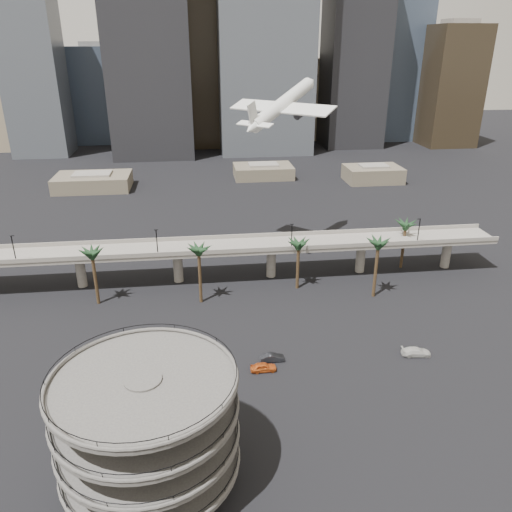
{
  "coord_description": "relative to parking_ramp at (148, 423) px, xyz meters",
  "views": [
    {
      "loc": [
        -5.77,
        -52.32,
        51.89
      ],
      "look_at": [
        4.06,
        28.0,
        17.12
      ],
      "focal_mm": 35.0,
      "sensor_mm": 36.0,
      "label": 1
    }
  ],
  "objects": [
    {
      "name": "overpass",
      "position": [
        13.0,
        59.0,
        -2.5
      ],
      "size": [
        130.0,
        9.3,
        14.7
      ],
      "color": "gray",
      "rests_on": "ground"
    },
    {
      "name": "airborne_jet",
      "position": [
        28.25,
        72.0,
        28.51
      ],
      "size": [
        23.34,
        24.38,
        12.13
      ],
      "rotation": [
        0.0,
        -0.31,
        0.84
      ],
      "color": "white",
      "rests_on": "ground"
    },
    {
      "name": "car_a",
      "position": [
        17.1,
        21.8,
        -9.07
      ],
      "size": [
        4.5,
        1.86,
        1.53
      ],
      "primitive_type": "imported",
      "rotation": [
        0.0,
        0.0,
        1.58
      ],
      "color": "#C7561C",
      "rests_on": "ground"
    },
    {
      "name": "car_b",
      "position": [
        19.02,
        24.49,
        -9.12
      ],
      "size": [
        4.33,
        1.51,
        1.43
      ],
      "primitive_type": "imported",
      "rotation": [
        0.0,
        0.0,
        1.57
      ],
      "color": "black",
      "rests_on": "ground"
    },
    {
      "name": "palm_trees",
      "position": [
        24.58,
        51.18,
        1.46
      ],
      "size": [
        76.4,
        18.4,
        14.0
      ],
      "color": "#48341F",
      "rests_on": "ground"
    },
    {
      "name": "car_c",
      "position": [
        44.95,
        23.05,
        -9.08
      ],
      "size": [
        5.39,
        2.67,
        1.51
      ],
      "primitive_type": "imported",
      "rotation": [
        0.0,
        0.0,
        1.46
      ],
      "color": "silver",
      "rests_on": "ground"
    },
    {
      "name": "skyline",
      "position": [
        28.11,
        221.08,
        36.69
      ],
      "size": [
        269.0,
        86.0,
        127.17
      ],
      "color": "#84725B",
      "rests_on": "ground"
    },
    {
      "name": "low_buildings",
      "position": [
        19.89,
        146.3,
        -6.97
      ],
      "size": [
        135.0,
        27.5,
        6.8
      ],
      "color": "#635949",
      "rests_on": "ground"
    },
    {
      "name": "parking_ramp",
      "position": [
        0.0,
        0.0,
        0.0
      ],
      "size": [
        22.2,
        22.2,
        17.35
      ],
      "color": "#4A4845",
      "rests_on": "ground"
    },
    {
      "name": "ground",
      "position": [
        13.0,
        4.0,
        -9.84
      ],
      "size": [
        700.0,
        700.0,
        0.0
      ],
      "primitive_type": "plane",
      "color": "black",
      "rests_on": "ground"
    }
  ]
}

